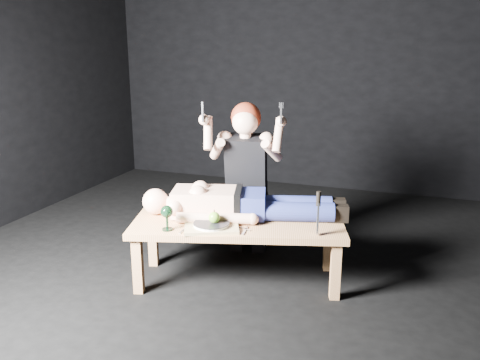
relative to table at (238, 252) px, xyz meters
The scene contains 13 objects.
ground 0.30m from the table, 87.01° to the left, with size 5.00×5.00×0.00m, color black.
back_wall 2.98m from the table, 89.79° to the left, with size 5.00×5.00×0.00m, color black.
table is the anchor object (origin of this frame).
lying_man 0.38m from the table, 88.84° to the left, with size 1.39×0.43×0.25m, color #EDB895, non-canonical shape.
kneeling_woman 0.67m from the table, 101.26° to the left, with size 0.69×0.77×1.29m, color black, non-canonical shape.
serving_tray 0.32m from the table, 126.22° to the right, with size 0.37×0.26×0.02m, color tan.
plate 0.34m from the table, 126.22° to the right, with size 0.24×0.24×0.02m, color white.
apple 0.36m from the table, 123.46° to the right, with size 0.08×0.08×0.08m, color #599E1D.
goblet 0.59m from the table, 143.29° to the right, with size 0.08×0.08×0.17m, color black, non-canonical shape.
fork_flat 0.45m from the table, 138.48° to the right, with size 0.01×0.16×0.01m, color #B2B2B7.
knife_flat 0.29m from the table, 52.91° to the right, with size 0.01×0.16×0.01m, color #B2B2B7.
spoon_flat 0.26m from the table, 55.61° to the right, with size 0.01×0.16×0.01m, color #B2B2B7.
carving_knife 0.69m from the table, ahead, with size 0.04×0.04×0.30m, color #B2B2B7, non-canonical shape.
Camera 1 is at (1.12, -3.32, 1.68)m, focal length 37.31 mm.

